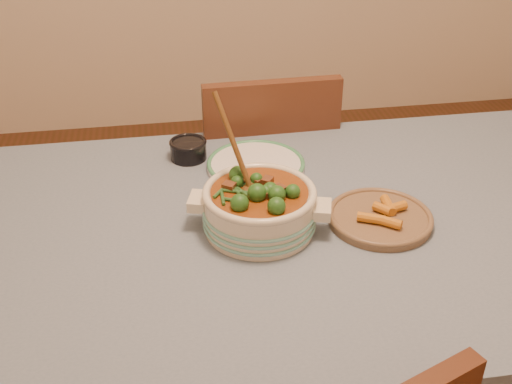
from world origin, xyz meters
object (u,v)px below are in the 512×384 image
white_plate (256,165)px  condiment_bowl (188,148)px  dining_table (303,252)px  fried_plate (380,216)px  stew_casserole (259,205)px  chair_far (265,178)px

white_plate → condiment_bowl: (-0.18, 0.09, 0.02)m
dining_table → fried_plate: 0.22m
stew_casserole → chair_far: stew_casserole is taller
stew_casserole → white_plate: stew_casserole is taller
dining_table → stew_casserole: stew_casserole is taller
stew_casserole → fried_plate: bearing=-3.8°
stew_casserole → condiment_bowl: 0.41m
condiment_bowl → chair_far: (0.27, 0.24, -0.26)m
fried_plate → white_plate: bearing=129.3°
white_plate → chair_far: 0.43m
dining_table → white_plate: bearing=104.6°
dining_table → fried_plate: size_ratio=6.01×
dining_table → white_plate: 0.31m
white_plate → fried_plate: 0.41m
dining_table → white_plate: (-0.07, 0.29, 0.10)m
dining_table → condiment_bowl: (-0.26, 0.38, 0.12)m
condiment_bowl → fried_plate: 0.60m
chair_far → fried_plate: bearing=103.5°
dining_table → stew_casserole: size_ratio=4.87×
condiment_bowl → chair_far: 0.45m
fried_plate → chair_far: chair_far is taller
fried_plate → stew_casserole: bearing=176.2°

